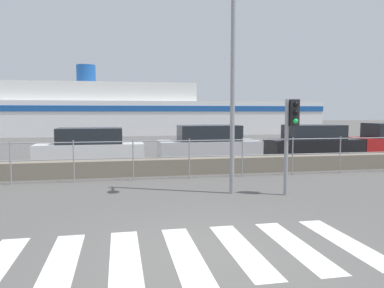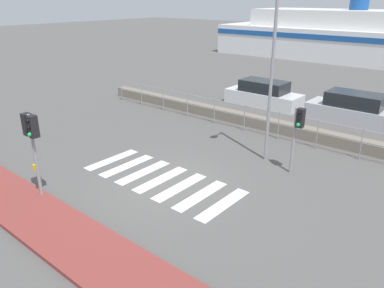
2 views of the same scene
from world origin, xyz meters
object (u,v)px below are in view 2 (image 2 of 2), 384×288
(parked_car_white, at_px, (263,95))
(streetlamp, at_px, (272,52))
(parked_car_silver, at_px, (354,110))
(traffic_light_far, at_px, (298,126))
(traffic_light_near, at_px, (32,134))

(parked_car_white, bearing_deg, streetlamp, -60.09)
(parked_car_silver, bearing_deg, streetlamp, -98.60)
(traffic_light_far, relative_size, parked_car_silver, 0.54)
(traffic_light_near, xyz_separation_m, streetlamp, (4.00, 7.17, 2.01))
(streetlamp, relative_size, parked_car_silver, 1.52)
(traffic_light_near, xyz_separation_m, parked_car_silver, (5.09, 14.34, -1.52))
(parked_car_white, relative_size, parked_car_silver, 0.99)
(streetlamp, bearing_deg, traffic_light_far, -13.47)
(traffic_light_near, distance_m, parked_car_white, 14.43)
(traffic_light_far, bearing_deg, streetlamp, 166.53)
(parked_car_white, bearing_deg, traffic_light_far, -53.57)
(streetlamp, bearing_deg, parked_car_silver, 81.40)
(traffic_light_near, bearing_deg, streetlamp, 60.83)
(parked_car_white, distance_m, parked_car_silver, 5.21)
(streetlamp, height_order, parked_car_white, streetlamp)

